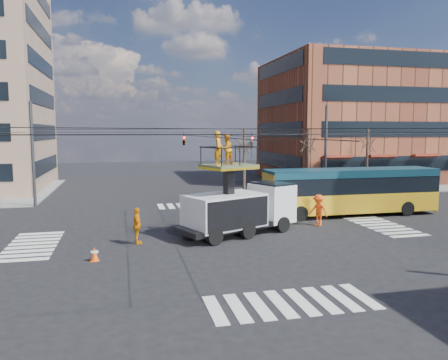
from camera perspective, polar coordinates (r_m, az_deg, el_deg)
ground at (r=24.63m, az=-0.03°, el=-7.17°), size 120.00×120.00×0.00m
sidewalk_ne at (r=51.92m, az=17.54°, el=-0.20°), size 18.00×18.00×0.12m
crosswalks at (r=24.63m, az=-0.03°, el=-7.14°), size 22.40×22.40×0.02m
building_ne at (r=54.68m, az=17.08°, el=7.43°), size 20.06×16.06×14.00m
overhead_network at (r=24.37m, az=-0.41°, el=2.89°), size 24.24×24.24×8.00m
tree_a at (r=38.29m, az=2.67°, el=4.68°), size 2.00×2.00×6.00m
tree_b at (r=40.34m, az=10.93°, el=4.66°), size 2.00×2.00×6.00m
tree_c at (r=43.13m, az=18.25°, el=4.57°), size 2.00×2.00×6.00m
utility_truck at (r=24.54m, az=2.13°, el=-2.58°), size 7.34×4.91×5.79m
city_bus at (r=31.33m, az=16.22°, el=-1.28°), size 12.09×2.69×3.20m
traffic_cone at (r=20.62m, az=-16.55°, el=-9.24°), size 0.36×0.36×0.63m
worker_ground at (r=22.93m, az=-11.27°, el=-5.89°), size 0.54×1.14×1.89m
flagger at (r=27.41m, az=12.24°, el=-3.86°), size 1.28×1.43×1.93m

